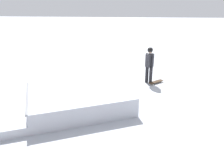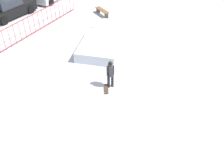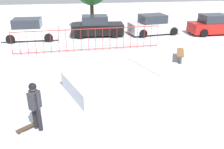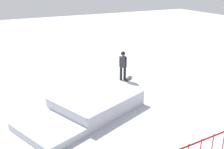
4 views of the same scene
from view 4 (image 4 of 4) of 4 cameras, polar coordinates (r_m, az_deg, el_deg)
ground_plane at (r=13.09m, az=-1.62°, el=-5.57°), size 60.00×60.00×0.00m
skate_ramp at (r=11.93m, az=-4.80°, el=-6.63°), size 5.98×4.39×0.74m
skater at (r=15.32m, az=2.34°, el=2.32°), size 0.42×0.43×1.73m
skateboard at (r=15.75m, az=3.49°, el=-0.79°), size 0.76×0.65×0.09m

